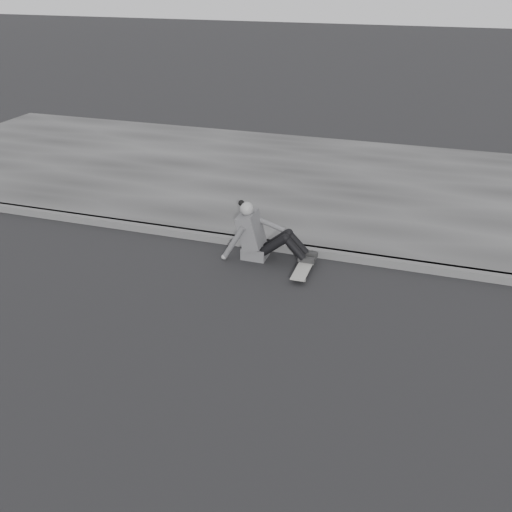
% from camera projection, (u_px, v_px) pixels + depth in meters
% --- Properties ---
extents(ground, '(80.00, 80.00, 0.00)m').
position_uv_depth(ground, '(483.00, 398.00, 5.76)').
color(ground, black).
rests_on(ground, ground).
extents(curb, '(24.00, 0.16, 0.12)m').
position_uv_depth(curb, '(478.00, 275.00, 7.91)').
color(curb, '#4B4B4B').
rests_on(curb, ground).
extents(sidewalk, '(24.00, 6.00, 0.12)m').
position_uv_depth(sidewalk, '(475.00, 199.00, 10.47)').
color(sidewalk, '#383838').
rests_on(sidewalk, ground).
extents(skateboard, '(0.20, 0.78, 0.09)m').
position_uv_depth(skateboard, '(304.00, 268.00, 8.07)').
color(skateboard, gray).
rests_on(skateboard, ground).
extents(seated_woman, '(1.38, 0.46, 0.88)m').
position_uv_depth(seated_woman, '(260.00, 236.00, 8.34)').
color(seated_woman, '#48484B').
rests_on(seated_woman, ground).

